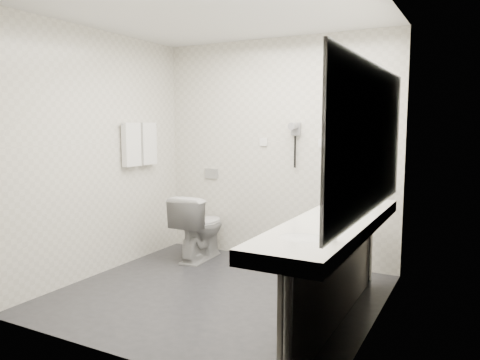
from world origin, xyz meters
The scene contains 31 objects.
floor centered at (0.00, 0.00, 0.00)m, with size 2.80×2.80×0.00m, color #242428.
ceiling centered at (0.00, 0.00, 2.50)m, with size 2.80×2.80×0.00m, color silver.
wall_back centered at (0.00, 1.30, 1.25)m, with size 2.80×2.80×0.00m, color beige.
wall_front centered at (0.00, -1.30, 1.25)m, with size 2.80×2.80×0.00m, color beige.
wall_left centered at (-1.40, 0.00, 1.25)m, with size 2.60×2.60×0.00m, color beige.
wall_right centered at (1.40, 0.00, 1.25)m, with size 2.60×2.60×0.00m, color beige.
vanity_counter centered at (1.12, -0.20, 0.80)m, with size 0.55×2.20×0.10m, color silver.
vanity_panel centered at (1.15, -0.20, 0.38)m, with size 0.03×2.15×0.75m, color gray.
vanity_post_near centered at (1.18, -1.24, 0.38)m, with size 0.06×0.06×0.75m, color silver.
vanity_post_far centered at (1.18, 0.84, 0.38)m, with size 0.06×0.06×0.75m, color silver.
mirror centered at (1.39, -0.20, 1.45)m, with size 0.02×2.20×1.05m, color #B2BCC6.
basin_near centered at (1.12, -0.85, 0.83)m, with size 0.40×0.31×0.05m, color white.
basin_far centered at (1.12, 0.45, 0.83)m, with size 0.40×0.31×0.05m, color white.
faucet_near centered at (1.32, -0.85, 0.92)m, with size 0.04×0.04×0.15m, color silver.
faucet_far centered at (1.32, 0.45, 0.92)m, with size 0.04×0.04×0.15m, color silver.
soap_bottle_a centered at (1.12, -0.20, 0.91)m, with size 0.05×0.05×0.12m, color white.
soap_bottle_c centered at (1.13, -0.17, 0.92)m, with size 0.05×0.05×0.13m, color white.
glass_left centered at (1.25, 0.01, 0.90)m, with size 0.06×0.06×0.11m, color silver.
glass_right centered at (1.28, 0.13, 0.91)m, with size 0.06×0.06×0.12m, color silver.
toilet centered at (-0.76, 0.87, 0.38)m, with size 0.42×0.75×0.76m, color white.
flush_plate centered at (-0.85, 1.29, 0.95)m, with size 0.18×0.02×0.12m, color #B2B5BA.
pedal_bin centered at (0.25, 1.04, 0.13)m, with size 0.19×0.19×0.26m, color #B2B5BA.
bin_lid centered at (0.25, 1.04, 0.27)m, with size 0.19×0.19×0.01m, color #B2B5BA.
towel_rail centered at (-1.35, 0.55, 1.55)m, with size 0.02×0.02×0.62m, color silver.
towel_near centered at (-1.34, 0.41, 1.33)m, with size 0.07×0.24×0.48m, color white.
towel_far centered at (-1.34, 0.69, 1.33)m, with size 0.07×0.24×0.48m, color white.
dryer_cradle centered at (0.25, 1.27, 1.50)m, with size 0.10×0.04×0.14m, color gray.
dryer_barrel centered at (0.25, 1.20, 1.53)m, with size 0.08×0.08×0.14m, color gray.
dryer_cord centered at (0.25, 1.26, 1.25)m, with size 0.02×0.02×0.35m, color black.
switch_plate_a centered at (-0.15, 1.29, 1.35)m, with size 0.09×0.02×0.09m, color white.
switch_plate_b centered at (0.55, 1.29, 1.35)m, with size 0.09×0.02×0.09m, color white.
Camera 1 is at (2.09, -3.51, 1.55)m, focal length 34.48 mm.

